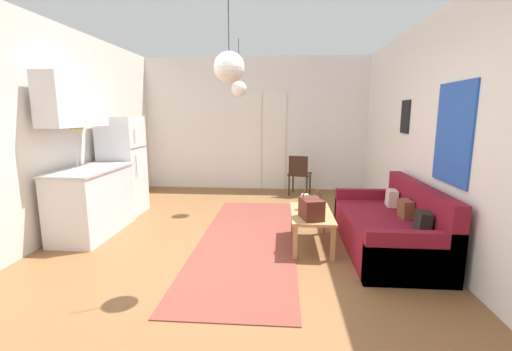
% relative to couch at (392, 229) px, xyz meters
% --- Properties ---
extents(ground_plane, '(5.33, 8.39, 0.10)m').
position_rel_couch_xyz_m(ground_plane, '(-1.93, -0.54, -0.31)').
color(ground_plane, brown).
extents(wall_back, '(4.93, 0.13, 2.81)m').
position_rel_couch_xyz_m(wall_back, '(-1.92, 3.40, 1.13)').
color(wall_back, white).
rests_on(wall_back, ground_plane).
extents(wall_right, '(0.12, 7.99, 2.81)m').
position_rel_couch_xyz_m(wall_right, '(0.49, -0.54, 1.14)').
color(wall_right, white).
rests_on(wall_right, ground_plane).
extents(wall_left, '(0.12, 7.99, 2.81)m').
position_rel_couch_xyz_m(wall_left, '(-4.34, -0.54, 1.14)').
color(wall_left, silver).
rests_on(wall_left, ground_plane).
extents(area_rug, '(1.22, 3.69, 0.01)m').
position_rel_couch_xyz_m(area_rug, '(-1.77, 0.19, -0.25)').
color(area_rug, brown).
rests_on(area_rug, ground_plane).
extents(couch, '(0.91, 1.92, 0.81)m').
position_rel_couch_xyz_m(couch, '(0.00, 0.00, 0.00)').
color(couch, maroon).
rests_on(couch, ground_plane).
extents(coffee_table, '(0.50, 0.97, 0.43)m').
position_rel_couch_xyz_m(coffee_table, '(-0.96, 0.07, 0.11)').
color(coffee_table, '#B27F4C').
rests_on(coffee_table, ground_plane).
extents(bamboo_vase, '(0.10, 0.10, 0.42)m').
position_rel_couch_xyz_m(bamboo_vase, '(-1.04, 0.21, 0.27)').
color(bamboo_vase, beige).
rests_on(bamboo_vase, coffee_table).
extents(handbag, '(0.29, 0.37, 0.36)m').
position_rel_couch_xyz_m(handbag, '(-0.99, -0.18, 0.29)').
color(handbag, '#512319').
rests_on(handbag, coffee_table).
extents(refrigerator, '(0.59, 0.63, 1.59)m').
position_rel_couch_xyz_m(refrigerator, '(-3.92, 1.29, 0.54)').
color(refrigerator, white).
rests_on(refrigerator, ground_plane).
extents(kitchen_counter, '(0.63, 1.30, 2.12)m').
position_rel_couch_xyz_m(kitchen_counter, '(-3.94, 0.29, 0.54)').
color(kitchen_counter, silver).
rests_on(kitchen_counter, ground_plane).
extents(accent_chair, '(0.51, 0.49, 0.81)m').
position_rel_couch_xyz_m(accent_chair, '(-0.99, 2.79, 0.20)').
color(accent_chair, black).
rests_on(accent_chair, ground_plane).
extents(pendant_lamp_near, '(0.27, 0.27, 0.91)m').
position_rel_couch_xyz_m(pendant_lamp_near, '(-1.81, -0.95, 1.78)').
color(pendant_lamp_near, black).
extents(pendant_lamp_far, '(0.25, 0.25, 0.91)m').
position_rel_couch_xyz_m(pendant_lamp_far, '(-2.05, 1.63, 1.77)').
color(pendant_lamp_far, black).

